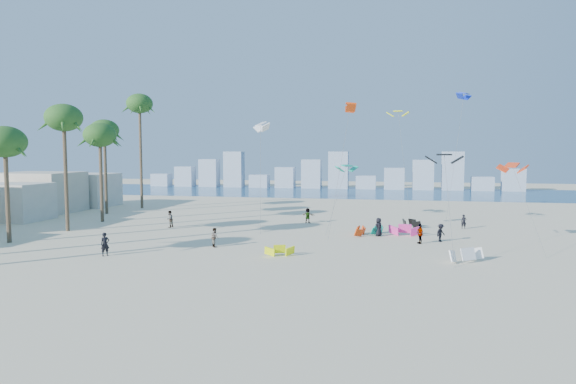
# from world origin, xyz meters

# --- Properties ---
(ground) EXTENTS (220.00, 220.00, 0.00)m
(ground) POSITION_xyz_m (0.00, 0.00, 0.00)
(ground) COLOR beige
(ground) RESTS_ON ground
(ocean) EXTENTS (220.00, 220.00, 0.00)m
(ocean) POSITION_xyz_m (0.00, 72.00, 0.01)
(ocean) COLOR navy
(ocean) RESTS_ON ground
(kitesurfer_near) EXTENTS (0.80, 0.81, 1.89)m
(kitesurfer_near) POSITION_xyz_m (-9.79, 5.49, 0.94)
(kitesurfer_near) COLOR black
(kitesurfer_near) RESTS_ON ground
(kitesurfer_mid) EXTENTS (1.00, 1.03, 1.68)m
(kitesurfer_mid) POSITION_xyz_m (-2.50, 10.83, 0.84)
(kitesurfer_mid) COLOR gray
(kitesurfer_mid) RESTS_ON ground
(kitesurfers_far) EXTENTS (32.36, 11.94, 1.85)m
(kitesurfers_far) POSITION_xyz_m (7.00, 20.88, 0.88)
(kitesurfers_far) COLOR black
(kitesurfers_far) RESTS_ON ground
(grounded_kites) EXTENTS (17.55, 20.09, 1.02)m
(grounded_kites) POSITION_xyz_m (13.06, 16.62, 0.45)
(grounded_kites) COLOR #EDFF0D
(grounded_kites) RESTS_ON ground
(flying_kites) EXTENTS (37.78, 30.17, 15.98)m
(flying_kites) POSITION_xyz_m (13.79, 23.11, 11.00)
(flying_kites) COLOR #0EA884
(flying_kites) RESTS_ON ground
(palm_row) EXTENTS (7.91, 44.80, 16.79)m
(palm_row) POSITION_xyz_m (-22.02, 16.20, 11.23)
(palm_row) COLOR brown
(palm_row) RESTS_ON ground
(distant_skyline) EXTENTS (85.00, 3.00, 8.40)m
(distant_skyline) POSITION_xyz_m (-1.19, 82.00, 3.09)
(distant_skyline) COLOR #9EADBF
(distant_skyline) RESTS_ON ground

